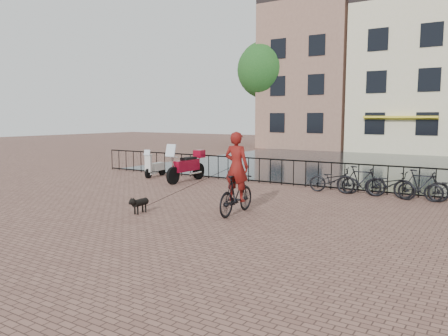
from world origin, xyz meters
The scene contains 14 objects.
ground centered at (0.00, 0.00, 0.00)m, with size 100.00×100.00×0.00m, color brown.
canal_water centered at (0.00, 17.30, 0.00)m, with size 20.00×20.00×0.00m, color black.
railing centered at (0.00, 8.00, 0.50)m, with size 20.00×0.05×1.02m.
canal_house_left centered at (-7.50, 30.00, 6.40)m, with size 7.50×9.00×12.80m.
canal_house_mid centered at (0.50, 30.00, 5.90)m, with size 8.00×9.50×11.80m.
tree_far_left centered at (-11.00, 27.00, 6.73)m, with size 5.04×5.04×9.27m.
cyclist centered at (0.68, 2.57, 1.01)m, with size 0.86×1.97×2.66m.
dog centered at (-1.64, 1.23, 0.24)m, with size 0.26×0.73×0.49m.
motorcycle centered at (-4.21, 6.67, 0.82)m, with size 0.58×2.31×1.64m.
scooter centered at (-6.30, 7.12, 0.64)m, with size 0.58×1.42×1.29m.
parked_bike_0 centered at (1.80, 7.40, 0.45)m, with size 0.60×1.72×0.90m, color black.
parked_bike_1 centered at (2.75, 7.40, 0.50)m, with size 0.47×1.66×1.00m, color black.
parked_bike_2 centered at (3.70, 7.40, 0.45)m, with size 0.60×1.72×0.90m, color black.
parked_bike_3 centered at (4.65, 7.40, 0.50)m, with size 0.47×1.66×1.00m, color black.
Camera 1 is at (6.77, -7.57, 2.67)m, focal length 35.00 mm.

